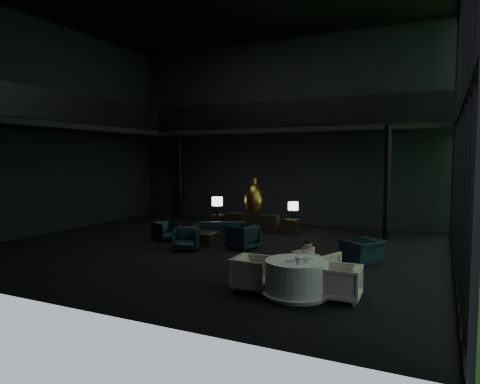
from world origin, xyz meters
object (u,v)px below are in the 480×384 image
at_px(dining_table, 296,280).
at_px(dining_chair_north, 316,264).
at_px(dining_chair_east, 341,281).
at_px(lounge_armchair_west, 166,231).
at_px(console, 253,222).
at_px(coffee_table, 203,238).
at_px(bronze_urn, 254,199).
at_px(side_table_right, 292,227).
at_px(child, 308,252).
at_px(table_lamp_right, 293,207).
at_px(lounge_armchair_south, 186,238).
at_px(side_table_left, 219,221).
at_px(dining_chair_west, 252,271).
at_px(sofa, 223,226).
at_px(window_armchair, 363,249).
at_px(table_lamp_left, 217,202).
at_px(lounge_armchair_east, 242,234).

bearing_deg(dining_table, dining_chair_north, 83.08).
bearing_deg(dining_chair_east, lounge_armchair_west, -120.51).
bearing_deg(lounge_armchair_west, console, -10.01).
height_order(lounge_armchair_west, dining_table, dining_table).
bearing_deg(coffee_table, bronze_urn, 81.22).
relative_size(side_table_right, child, 0.99).
height_order(table_lamp_right, dining_table, table_lamp_right).
distance_m(lounge_armchair_south, coffee_table, 1.13).
height_order(coffee_table, dining_chair_east, dining_chair_east).
bearing_deg(side_table_left, lounge_armchair_south, -75.16).
relative_size(lounge_armchair_west, dining_table, 0.47).
bearing_deg(lounge_armchair_west, side_table_right, -26.70).
bearing_deg(dining_chair_west, dining_table, -91.11).
bearing_deg(dining_chair_east, console, -146.45).
bearing_deg(coffee_table, sofa, 89.24).
xyz_separation_m(bronze_urn, window_armchair, (4.81, -3.61, -0.88)).
bearing_deg(window_armchair, coffee_table, -62.90).
bearing_deg(dining_table, console, 120.07).
height_order(side_table_left, dining_chair_north, dining_chair_north).
bearing_deg(table_lamp_left, dining_chair_east, -46.28).
distance_m(dining_chair_north, child, 0.33).
xyz_separation_m(lounge_armchair_east, child, (2.93, -2.71, 0.26)).
bearing_deg(side_table_right, window_armchair, -47.79).
bearing_deg(lounge_armchair_west, bronze_urn, -9.47).
height_order(table_lamp_right, lounge_armchair_east, table_lamp_right).
bearing_deg(lounge_armchair_east, console, -147.49).
bearing_deg(child, window_armchair, -108.71).
distance_m(dining_table, dining_chair_west, 1.01).
xyz_separation_m(bronze_urn, table_lamp_right, (1.60, 0.09, -0.26)).
distance_m(side_table_right, lounge_armchair_south, 4.65).
relative_size(lounge_armchair_west, lounge_armchair_east, 0.74).
relative_size(lounge_armchair_west, window_armchair, 0.76).
xyz_separation_m(sofa, dining_chair_north, (4.64, -4.23, 0.04)).
distance_m(coffee_table, dining_chair_west, 5.27).
bearing_deg(console, dining_chair_east, -54.22).
xyz_separation_m(dining_table, child, (-0.05, 1.02, 0.40)).
xyz_separation_m(lounge_armchair_west, child, (5.94, -2.82, 0.38)).
bearing_deg(table_lamp_right, dining_chair_north, -67.03).
relative_size(table_lamp_left, window_armchair, 0.81).
height_order(lounge_armchair_south, coffee_table, lounge_armchair_south).
bearing_deg(lounge_armchair_east, window_armchair, 99.99).
distance_m(console, dining_table, 8.07).
relative_size(lounge_armchair_south, dining_chair_east, 1.00).
height_order(side_table_left, dining_chair_west, dining_chair_west).
distance_m(table_lamp_right, dining_chair_east, 7.77).
bearing_deg(console, table_lamp_left, -179.58).
bearing_deg(side_table_right, child, -68.15).
height_order(table_lamp_right, dining_chair_east, table_lamp_right).
bearing_deg(lounge_armchair_west, coffee_table, -65.25).
bearing_deg(lounge_armchair_east, dining_chair_west, 42.53).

